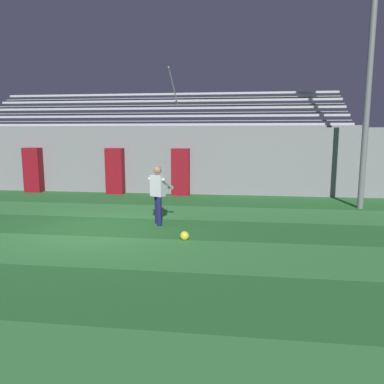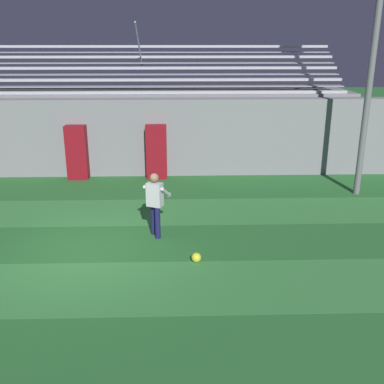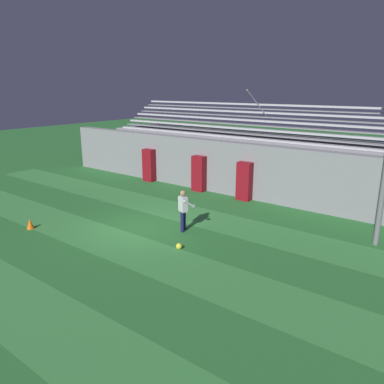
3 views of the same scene
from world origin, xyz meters
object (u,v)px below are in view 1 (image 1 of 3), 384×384
object	(u,v)px
padding_pillar_gate_right	(181,172)
floodlight_pole	(372,44)
soccer_ball	(185,236)
padding_pillar_gate_left	(115,171)
padding_pillar_far_left	(33,170)
goalkeeper	(158,191)

from	to	relation	value
padding_pillar_gate_right	floodlight_pole	world-z (taller)	floodlight_pole
floodlight_pole	soccer_ball	distance (m)	8.95
padding_pillar_gate_left	padding_pillar_gate_right	world-z (taller)	same
padding_pillar_gate_left	floodlight_pole	distance (m)	10.65
padding_pillar_gate_left	padding_pillar_gate_right	distance (m)	2.84
padding_pillar_gate_left	padding_pillar_far_left	bearing A→B (deg)	180.00
padding_pillar_gate_left	soccer_ball	world-z (taller)	padding_pillar_gate_left
padding_pillar_far_left	goalkeeper	bearing A→B (deg)	-37.26
padding_pillar_gate_left	soccer_ball	bearing A→B (deg)	-58.86
padding_pillar_far_left	padding_pillar_gate_right	bearing A→B (deg)	0.00
floodlight_pole	soccer_ball	xyz separation A→B (m)	(-5.45, -4.68, -5.34)
padding_pillar_gate_left	padding_pillar_gate_right	bearing A→B (deg)	0.00
goalkeeper	soccer_ball	world-z (taller)	goalkeeper
padding_pillar_gate_left	padding_pillar_gate_right	xyz separation A→B (m)	(2.84, 0.00, 0.00)
padding_pillar_gate_left	padding_pillar_far_left	size ratio (longest dim) A/B	1.00
floodlight_pole	soccer_ball	world-z (taller)	floodlight_pole
padding_pillar_gate_left	goalkeeper	bearing A→B (deg)	-59.49
padding_pillar_gate_right	soccer_ball	xyz separation A→B (m)	(1.18, -6.65, -0.86)
padding_pillar_far_left	goalkeeper	world-z (taller)	padding_pillar_far_left
goalkeeper	soccer_ball	bearing A→B (deg)	-56.73
soccer_ball	padding_pillar_gate_left	bearing A→B (deg)	121.14
padding_pillar_gate_left	padding_pillar_far_left	distance (m)	3.74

